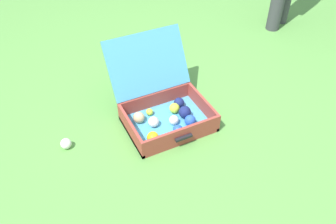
% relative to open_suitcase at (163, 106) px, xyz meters
% --- Properties ---
extents(ground_plane, '(16.00, 16.00, 0.00)m').
position_rel_open_suitcase_xyz_m(ground_plane, '(-0.03, -0.10, -0.11)').
color(ground_plane, '#569342').
extents(open_suitcase, '(0.53, 0.62, 0.48)m').
position_rel_open_suitcase_xyz_m(open_suitcase, '(0.00, 0.00, 0.00)').
color(open_suitcase, '#4799C6').
rests_on(open_suitcase, ground).
extents(stray_ball_on_grass, '(0.07, 0.07, 0.07)m').
position_rel_open_suitcase_xyz_m(stray_ball_on_grass, '(-0.63, 0.02, -0.07)').
color(stray_ball_on_grass, white).
rests_on(stray_ball_on_grass, ground).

